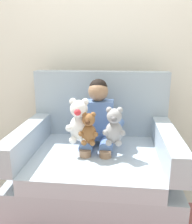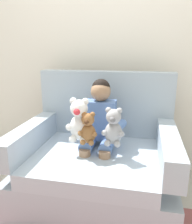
# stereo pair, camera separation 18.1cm
# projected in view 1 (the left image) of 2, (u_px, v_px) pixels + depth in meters

# --- Properties ---
(ground_plane) EXTENTS (8.00, 8.00, 0.00)m
(ground_plane) POSITION_uv_depth(u_px,v_px,m) (96.00, 197.00, 2.06)
(ground_plane) COLOR #ADA89E
(back_wall) EXTENTS (6.00, 0.10, 2.60)m
(back_wall) POSITION_uv_depth(u_px,v_px,m) (104.00, 45.00, 2.42)
(back_wall) COLOR silver
(back_wall) RESTS_ON ground
(armchair) EXTENTS (1.27, 1.01, 1.06)m
(armchair) POSITION_uv_depth(u_px,v_px,m) (97.00, 161.00, 2.03)
(armchair) COLOR #9EADBC
(armchair) RESTS_ON ground
(seated_child) EXTENTS (0.45, 0.39, 0.82)m
(seated_child) POSITION_uv_depth(u_px,v_px,m) (98.00, 123.00, 1.98)
(seated_child) COLOR #597AB7
(seated_child) RESTS_ON armchair
(plush_brown) EXTENTS (0.15, 0.12, 0.26)m
(plush_brown) POSITION_uv_depth(u_px,v_px,m) (89.00, 129.00, 1.79)
(plush_brown) COLOR brown
(plush_brown) RESTS_ON armchair
(plush_grey) EXTENTS (0.18, 0.14, 0.30)m
(plush_grey) POSITION_uv_depth(u_px,v_px,m) (114.00, 127.00, 1.78)
(plush_grey) COLOR #9E9EA3
(plush_grey) RESTS_ON armchair
(plush_white) EXTENTS (0.21, 0.17, 0.35)m
(plush_white) POSITION_uv_depth(u_px,v_px,m) (79.00, 122.00, 1.82)
(plush_white) COLOR white
(plush_white) RESTS_ON armchair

